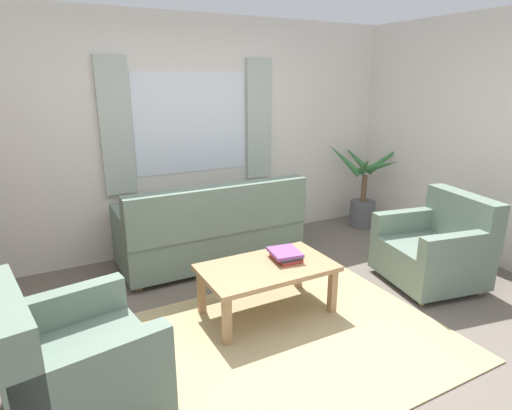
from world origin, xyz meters
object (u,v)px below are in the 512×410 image
(armchair_right, at_px, (436,249))
(book_stack_on_table, at_px, (286,255))
(armchair_left, at_px, (69,364))
(coffee_table, at_px, (267,272))
(couch, at_px, (212,231))
(potted_plant, at_px, (364,192))

(armchair_right, bearing_deg, book_stack_on_table, -90.76)
(armchair_left, xyz_separation_m, coffee_table, (1.57, 0.46, 0.03))
(couch, distance_m, armchair_left, 2.25)
(couch, height_order, coffee_table, couch)
(couch, xyz_separation_m, potted_plant, (2.26, 0.17, 0.11))
(couch, bearing_deg, potted_plant, -175.77)
(coffee_table, xyz_separation_m, potted_plant, (2.24, 1.33, 0.10))
(book_stack_on_table, bearing_deg, armchair_right, -11.38)
(coffee_table, bearing_deg, armchair_right, -9.05)
(armchair_left, relative_size, armchair_right, 0.98)
(armchair_left, distance_m, coffee_table, 1.64)
(armchair_right, bearing_deg, armchair_left, -76.13)
(coffee_table, bearing_deg, armchair_left, -163.67)
(book_stack_on_table, xyz_separation_m, potted_plant, (2.04, 1.29, -0.00))
(armchair_right, height_order, book_stack_on_table, armchair_right)
(armchair_right, relative_size, book_stack_on_table, 3.18)
(coffee_table, bearing_deg, couch, 90.71)
(armchair_left, distance_m, book_stack_on_table, 1.84)
(armchair_left, distance_m, potted_plant, 4.21)
(couch, height_order, armchair_right, couch)
(couch, relative_size, book_stack_on_table, 6.18)
(book_stack_on_table, bearing_deg, couch, 100.71)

